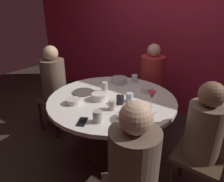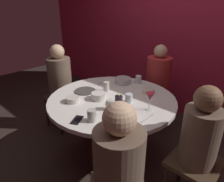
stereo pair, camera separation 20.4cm
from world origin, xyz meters
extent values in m
plane|color=#2D231E|center=(0.00, 0.00, 0.00)|extent=(8.00, 8.00, 0.00)
cube|color=maroon|center=(0.00, 1.53, 1.30)|extent=(6.00, 0.10, 2.60)
cylinder|color=silver|center=(0.00, 0.00, 0.73)|extent=(1.36, 1.36, 0.04)
cylinder|color=#332319|center=(0.00, 0.00, 0.36)|extent=(0.14, 0.14, 0.71)
cylinder|color=#2D2116|center=(0.00, 0.00, 0.01)|extent=(0.60, 0.60, 0.03)
cube|color=#3F2D1E|center=(-0.96, 0.00, 0.45)|extent=(0.40, 0.40, 0.04)
cylinder|color=brown|center=(-0.96, 0.00, 0.74)|extent=(0.31, 0.31, 0.55)
sphere|color=tan|center=(-0.96, 0.00, 1.10)|extent=(0.19, 0.19, 0.19)
cylinder|color=#332319|center=(-1.13, -0.17, 0.21)|extent=(0.04, 0.04, 0.43)
cylinder|color=#332319|center=(-0.79, -0.17, 0.21)|extent=(0.04, 0.04, 0.43)
cylinder|color=#332319|center=(-1.13, 0.17, 0.21)|extent=(0.04, 0.04, 0.43)
cylinder|color=#332319|center=(-0.79, 0.17, 0.21)|extent=(0.04, 0.04, 0.43)
cube|color=#3F2D1E|center=(0.00, 0.95, 0.45)|extent=(0.40, 0.40, 0.04)
cylinder|color=#B22D2D|center=(0.00, 0.95, 0.74)|extent=(0.33, 0.33, 0.55)
sphere|color=tan|center=(0.00, 0.95, 1.10)|extent=(0.18, 0.18, 0.18)
cylinder|color=#332319|center=(-0.17, 1.12, 0.21)|extent=(0.04, 0.04, 0.43)
cylinder|color=#332319|center=(-0.17, 0.78, 0.21)|extent=(0.04, 0.04, 0.43)
cylinder|color=#332319|center=(0.17, 1.12, 0.21)|extent=(0.04, 0.04, 0.43)
cylinder|color=#332319|center=(0.17, 0.78, 0.21)|extent=(0.04, 0.04, 0.43)
cube|color=#3F2D1E|center=(0.94, 0.00, 0.45)|extent=(0.40, 0.40, 0.04)
cylinder|color=brown|center=(0.94, 0.00, 0.71)|extent=(0.29, 0.29, 0.49)
sphere|color=brown|center=(0.94, 0.00, 1.05)|extent=(0.20, 0.20, 0.20)
cylinder|color=#332319|center=(1.11, 0.17, 0.21)|extent=(0.04, 0.04, 0.43)
cylinder|color=#332319|center=(0.77, 0.17, 0.21)|extent=(0.04, 0.04, 0.43)
cylinder|color=#332319|center=(0.77, -0.17, 0.21)|extent=(0.04, 0.04, 0.43)
cylinder|color=brown|center=(0.67, -0.67, 0.72)|extent=(0.47, 0.47, 0.50)
sphere|color=tan|center=(0.67, -0.67, 1.07)|extent=(0.21, 0.21, 0.21)
cylinder|color=black|center=(0.15, -0.06, 0.80)|extent=(0.08, 0.08, 0.09)
sphere|color=#F9D159|center=(0.15, -0.06, 0.85)|extent=(0.02, 0.02, 0.02)
cylinder|color=silver|center=(0.44, 0.04, 0.76)|extent=(0.06, 0.06, 0.01)
cylinder|color=silver|center=(0.44, 0.04, 0.80)|extent=(0.01, 0.01, 0.09)
cone|color=maroon|center=(0.44, 0.04, 0.89)|extent=(0.08, 0.08, 0.08)
cylinder|color=#4C4742|center=(-0.34, -0.08, 0.76)|extent=(0.24, 0.24, 0.01)
cube|color=black|center=(0.08, -0.54, 0.76)|extent=(0.13, 0.16, 0.01)
cylinder|color=#B7B7BC|center=(-0.19, 0.41, 0.79)|extent=(0.20, 0.20, 0.07)
cylinder|color=beige|center=(-0.24, -0.34, 0.78)|extent=(0.14, 0.14, 0.05)
cylinder|color=beige|center=(0.22, 0.36, 0.78)|extent=(0.14, 0.14, 0.06)
cylinder|color=#B2ADA3|center=(0.37, -0.27, 0.78)|extent=(0.20, 0.20, 0.05)
cylinder|color=silver|center=(-0.08, -0.12, 0.79)|extent=(0.15, 0.15, 0.07)
cylinder|color=silver|center=(0.19, 0.04, 0.80)|extent=(0.08, 0.08, 0.09)
cylinder|color=beige|center=(0.15, -0.20, 0.80)|extent=(0.07, 0.07, 0.10)
cylinder|color=#B2ADA3|center=(0.18, -0.46, 0.81)|extent=(0.08, 0.08, 0.11)
cylinder|color=beige|center=(-0.17, 0.10, 0.81)|extent=(0.07, 0.07, 0.11)
cylinder|color=silver|center=(-0.04, 0.54, 0.80)|extent=(0.07, 0.07, 0.10)
cube|color=#B7B7BC|center=(0.52, -0.10, 0.76)|extent=(0.02, 0.18, 0.01)
cube|color=#B7B7BC|center=(-0.38, 0.21, 0.76)|extent=(0.04, 0.18, 0.01)
camera|label=1|loc=(1.17, -1.58, 1.69)|focal=32.78mm
camera|label=2|loc=(1.33, -1.46, 1.69)|focal=32.78mm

